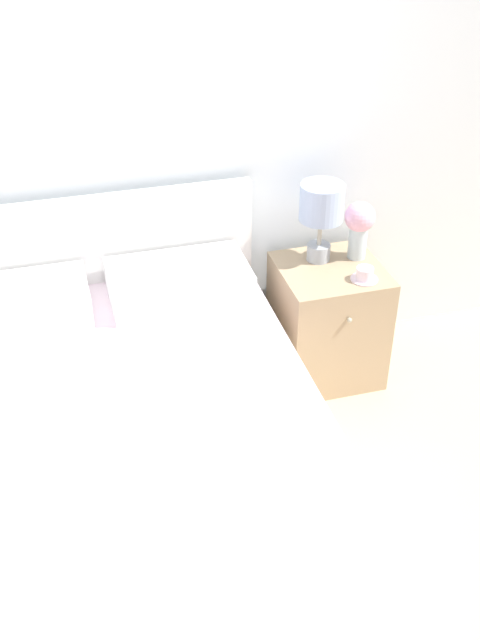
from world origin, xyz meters
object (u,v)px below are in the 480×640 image
object	(u,v)px
nightstand	(327,321)
flower_vase	(360,224)
bed	(132,471)
table_lamp	(321,209)
teacup	(365,274)

from	to	relation	value
nightstand	flower_vase	xyz separation A→B (m)	(0.15, 0.07, 0.46)
bed	flower_vase	distance (m)	1.53
bed	table_lamp	xyz separation A→B (m)	(1.03, 0.83, 0.55)
nightstand	table_lamp	bearing A→B (deg)	107.00
flower_vase	teacup	bearing A→B (deg)	-103.46
nightstand	teacup	size ratio (longest dim) A/B	4.73
bed	nightstand	bearing A→B (deg)	34.91
table_lamp	flower_vase	bearing A→B (deg)	-8.33
bed	nightstand	size ratio (longest dim) A/B	3.60
flower_vase	table_lamp	bearing A→B (deg)	171.67
bed	table_lamp	distance (m)	1.43
teacup	nightstand	bearing A→B (deg)	128.39
bed	flower_vase	xyz separation A→B (m)	(1.21, 0.81, 0.46)
flower_vase	teacup	size ratio (longest dim) A/B	2.25
table_lamp	teacup	size ratio (longest dim) A/B	3.04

